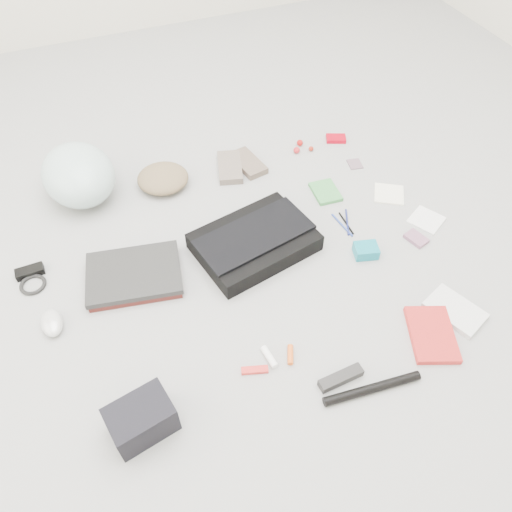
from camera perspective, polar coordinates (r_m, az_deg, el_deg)
name	(u,v)px	position (r m, az deg, el deg)	size (l,w,h in m)	color
ground_plane	(256,265)	(1.82, 0.00, -1.03)	(4.00, 4.00, 0.00)	gray
messenger_bag	(254,242)	(1.85, -0.18, 1.61)	(0.42, 0.30, 0.07)	black
bag_flap	(254,235)	(1.82, -0.19, 2.47)	(0.42, 0.19, 0.01)	black
laptop_sleeve	(135,277)	(1.82, -13.69, -2.35)	(0.32, 0.24, 0.02)	#541B17
laptop	(134,273)	(1.81, -13.81, -1.92)	(0.33, 0.24, 0.02)	black
bike_helmet	(78,175)	(2.14, -19.63, 8.75)	(0.28, 0.35, 0.21)	silver
beanie	(163,178)	(2.14, -10.59, 8.73)	(0.21, 0.20, 0.07)	brown
mitten_left	(230,167)	(2.20, -3.01, 10.10)	(0.10, 0.20, 0.03)	#73655A
mitten_right	(248,163)	(2.22, -0.95, 10.57)	(0.09, 0.19, 0.03)	brown
power_brick	(30,272)	(1.96, -24.43, -1.63)	(0.10, 0.04, 0.03)	black
cable_coil	(33,285)	(1.93, -24.14, -3.00)	(0.09, 0.09, 0.01)	black
mouse	(52,323)	(1.78, -22.30, -7.06)	(0.07, 0.11, 0.04)	silver
camera_bag	(141,419)	(1.49, -12.96, -17.72)	(0.18, 0.12, 0.11)	black
multitool	(255,370)	(1.58, -0.14, -12.90)	(0.08, 0.02, 0.01)	red
toiletry_tube_white	(269,357)	(1.60, 1.52, -11.45)	(0.02, 0.02, 0.08)	white
toiletry_tube_orange	(290,355)	(1.60, 3.95, -11.18)	(0.02, 0.02, 0.07)	#E05B1C
u_lock	(341,378)	(1.58, 9.66, -13.57)	(0.14, 0.04, 0.03)	black
bike_pump	(372,388)	(1.58, 13.13, -14.52)	(0.03, 0.03, 0.31)	black
book_red	(432,334)	(1.73, 19.44, -8.45)	(0.14, 0.21, 0.02)	red
book_white	(455,310)	(1.82, 21.79, -5.80)	(0.12, 0.19, 0.02)	silver
notepad	(325,192)	(2.11, 7.95, 7.28)	(0.10, 0.13, 0.02)	#3E8A44
pen_blue	(342,225)	(1.98, 9.81, 3.51)	(0.01, 0.01, 0.14)	#28409D
pen_black	(346,223)	(1.99, 10.27, 3.71)	(0.01, 0.01, 0.12)	black
pen_navy	(347,222)	(2.00, 10.38, 3.84)	(0.01, 0.01, 0.14)	navy
accordion_wallet	(366,250)	(1.88, 12.45, 0.62)	(0.09, 0.07, 0.04)	teal
card_deck	(416,238)	(1.99, 17.84, 1.92)	(0.06, 0.08, 0.02)	#925E7B
napkin_top	(389,194)	(2.16, 14.96, 6.86)	(0.12, 0.12, 0.01)	white
napkin_bottom	(426,220)	(2.09, 18.89, 3.93)	(0.12, 0.12, 0.01)	white
lollipop_a	(297,150)	(2.30, 4.67, 11.96)	(0.03, 0.03, 0.03)	red
lollipop_b	(300,143)	(2.34, 5.03, 12.77)	(0.03, 0.03, 0.03)	#AB100E
lollipop_c	(311,149)	(2.32, 6.31, 12.10)	(0.02, 0.02, 0.02)	maroon
altoids_tin	(336,139)	(2.40, 9.12, 13.11)	(0.09, 0.06, 0.02)	#B70217
stamp_sheet	(355,164)	(2.28, 11.23, 10.28)	(0.06, 0.07, 0.00)	slate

